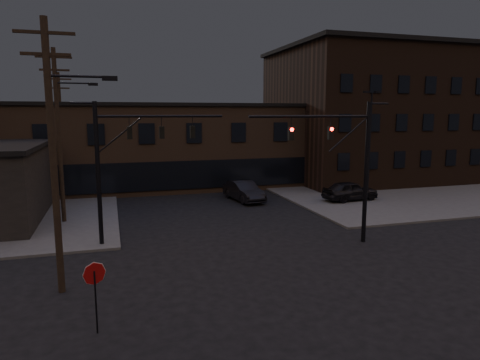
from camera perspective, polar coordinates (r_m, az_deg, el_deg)
The scene contains 15 objects.
ground at distance 19.34m, azimuth 6.84°, elevation -13.56°, with size 140.00×140.00×0.00m, color black.
sidewalk_ne at distance 48.79m, azimuth 20.24°, elevation -0.25°, with size 30.00×30.00×0.15m, color #474744.
building_row at distance 45.05m, azimuth -7.56°, elevation 4.54°, with size 40.00×12.00×8.00m, color brown.
building_right at distance 51.48m, azimuth 17.96°, elevation 8.07°, with size 22.00×16.00×14.00m, color black.
traffic_signal_near at distance 24.49m, azimuth 14.33°, elevation 2.92°, with size 7.12×0.24×8.00m.
traffic_signal_far at distance 24.45m, azimuth -15.48°, elevation 3.05°, with size 7.12×0.24×8.00m.
stop_sign at distance 15.38m, azimuth -18.80°, elevation -12.64°, with size 0.72×0.33×2.48m.
utility_pole_near at distance 18.51m, azimuth -23.51°, elevation 3.52°, with size 3.70×0.28×11.00m.
utility_pole_mid at distance 30.51m, azimuth -22.92°, elevation 5.87°, with size 3.70×0.28×11.50m.
utility_pole_far at distance 42.56m, azimuth -22.70°, elevation 6.09°, with size 2.20×0.28×11.00m.
lot_light_a at distance 36.54m, azimuth 16.95°, elevation 5.61°, with size 1.50×0.28×9.14m.
lot_light_b at distance 44.08m, azimuth 19.85°, elevation 5.96°, with size 1.50×0.28×9.14m.
parked_car_lot_a at distance 36.91m, azimuth 14.48°, elevation -1.37°, with size 1.93×4.79×1.63m, color black.
parked_car_lot_b at distance 47.23m, azimuth 18.13°, elevation 0.48°, with size 1.85×4.54×1.32m, color silver.
car_crossing at distance 36.25m, azimuth 0.51°, elevation -1.47°, with size 1.78×5.10×1.68m, color black.
Camera 1 is at (-7.31, -16.32, 7.37)m, focal length 32.00 mm.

